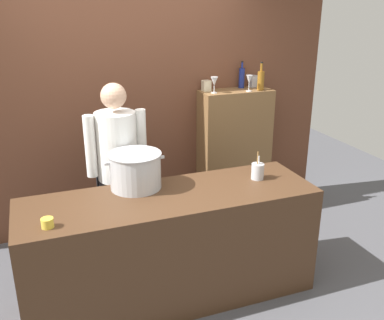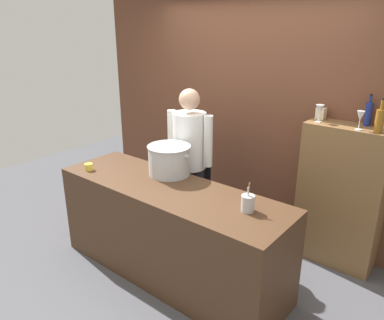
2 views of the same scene
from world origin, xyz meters
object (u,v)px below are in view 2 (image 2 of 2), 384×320
Objects in this scene: wine_bottle_cobalt at (368,113)px; chef at (190,156)px; stockpot_large at (169,160)px; wine_glass_wide at (320,110)px; butter_jar at (89,167)px; spice_tin_cream at (321,113)px; wine_glass_tall at (360,117)px; utensil_crock at (248,203)px; wine_bottle_amber at (380,120)px.

chef is at bearing -155.77° from wine_bottle_cobalt.
wine_glass_wide reaches higher than stockpot_large.
spice_tin_cream is (1.70, 1.46, 0.52)m from butter_jar.
wine_glass_tall is (0.37, -0.04, 0.00)m from wine_glass_wide.
wine_glass_tall reaches higher than utensil_crock.
wine_glass_tall is at bearing 66.99° from utensil_crock.
chef is 7.15× the size of utensil_crock.
wine_glass_tall is 1.54× the size of spice_tin_cream.
spice_tin_cream is at bearing 40.65° from butter_jar.
butter_jar is at bearing -148.55° from wine_glass_tall.
utensil_crock reaches higher than butter_jar.
wine_bottle_amber is (1.63, 0.50, 0.54)m from chef.
chef is 1.72m from wine_bottle_cobalt.
chef is at bearing -154.90° from wine_glass_wide.
wine_bottle_amber reaches higher than chef.
utensil_crock is 0.81× the size of wine_bottle_amber.
chef reaches higher than butter_jar.
butter_jar is 0.75× the size of spice_tin_cream.
utensil_crock is 1.43× the size of wine_glass_wide.
wine_bottle_cobalt is 0.42m from spice_tin_cream.
wine_bottle_amber is 0.57m from spice_tin_cream.
wine_bottle_amber is at bearing -15.39° from spice_tin_cream.
stockpot_large is 1.46m from wine_glass_wide.
wine_bottle_amber is at bearing -168.97° from chef.
chef reaches higher than wine_glass_tall.
utensil_crock is (1.04, -0.57, 0.00)m from chef.
wine_glass_wide is at bearing 177.85° from wine_bottle_amber.
stockpot_large is 1.84m from wine_bottle_cobalt.
wine_bottle_amber reaches higher than spice_tin_cream.
butter_jar is 0.50× the size of wine_glass_wide.
wine_glass_wide reaches higher than spice_tin_cream.
stockpot_large reaches higher than butter_jar.
wine_glass_tall is at bearing 31.45° from butter_jar.
utensil_crock is 0.83× the size of wine_bottle_cobalt.
wine_glass_wide is at bearing 173.20° from wine_glass_tall.
butter_jar is (-1.66, -0.24, -0.03)m from utensil_crock.
wine_glass_tall reaches higher than spice_tin_cream.
wine_glass_tall is at bearing -168.24° from chef.
wine_glass_tall reaches higher than stockpot_large.
wine_bottle_cobalt reaches higher than wine_glass_tall.
utensil_crock is at bearing 145.36° from chef.
chef is 5.77× the size of wine_bottle_amber.
butter_jar is 2.64m from wine_bottle_cobalt.
stockpot_large is 5.78× the size of butter_jar.
wine_bottle_cobalt is (1.49, 0.67, 0.54)m from chef.
spice_tin_cream is (0.04, 1.22, 0.49)m from utensil_crock.
chef is 5.90× the size of wine_bottle_cobalt.
utensil_crock is 2.17× the size of spice_tin_cream.
wine_bottle_cobalt is at bearing -161.85° from chef.
utensil_crock is 2.87× the size of butter_jar.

